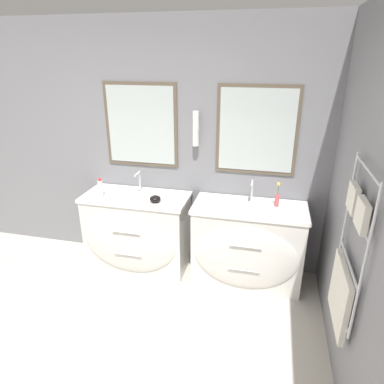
% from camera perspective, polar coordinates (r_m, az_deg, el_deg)
% --- Properties ---
extents(wall_back, '(5.19, 0.14, 2.60)m').
position_cam_1_polar(wall_back, '(3.72, -5.68, 7.45)').
color(wall_back, slate).
rests_on(wall_back, ground_plane).
extents(wall_right, '(0.13, 4.18, 2.60)m').
position_cam_1_polar(wall_right, '(2.48, 26.86, -2.86)').
color(wall_right, slate).
rests_on(wall_right, ground_plane).
extents(vanity_left, '(1.12, 0.57, 0.85)m').
position_cam_1_polar(vanity_left, '(3.81, -9.17, -6.61)').
color(vanity_left, silver).
rests_on(vanity_left, ground_plane).
extents(vanity_right, '(1.12, 0.57, 0.85)m').
position_cam_1_polar(vanity_right, '(3.57, 9.19, -8.74)').
color(vanity_right, silver).
rests_on(vanity_right, ground_plane).
extents(faucet_left, '(0.17, 0.14, 0.23)m').
position_cam_1_polar(faucet_left, '(3.72, -8.78, 1.71)').
color(faucet_left, silver).
rests_on(faucet_left, vanity_left).
extents(faucet_right, '(0.17, 0.14, 0.23)m').
position_cam_1_polar(faucet_right, '(3.47, 9.92, 0.13)').
color(faucet_right, silver).
rests_on(faucet_right, vanity_right).
extents(toiletry_bottle, '(0.05, 0.05, 0.19)m').
position_cam_1_polar(toiletry_bottle, '(3.70, -15.00, 0.69)').
color(toiletry_bottle, silver).
rests_on(toiletry_bottle, vanity_left).
extents(amenity_bowl, '(0.11, 0.11, 0.07)m').
position_cam_1_polar(amenity_bowl, '(3.46, -6.16, -1.14)').
color(amenity_bowl, black).
rests_on(amenity_bowl, vanity_left).
extents(flower_vase, '(0.04, 0.04, 0.25)m').
position_cam_1_polar(flower_vase, '(3.42, 14.04, -0.85)').
color(flower_vase, '#CC4C51').
rests_on(flower_vase, vanity_right).
extents(soap_dish, '(0.09, 0.06, 0.04)m').
position_cam_1_polar(soap_dish, '(3.28, 4.15, -2.71)').
color(soap_dish, white).
rests_on(soap_dish, vanity_right).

